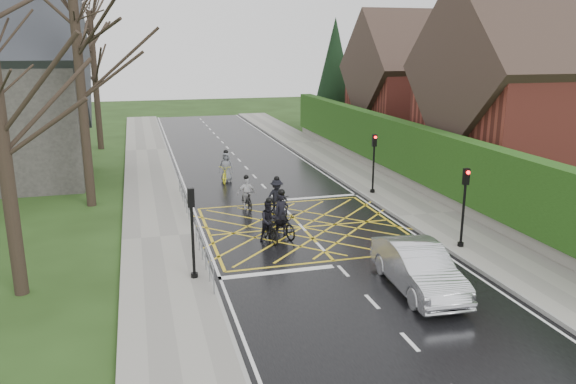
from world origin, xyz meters
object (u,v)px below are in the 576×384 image
cyclist_back (270,225)px  cyclist_mid (277,200)px  cyclist_lead (226,171)px  cyclist_rear (282,221)px  cyclist_front (247,197)px  car (418,268)px

cyclist_back → cyclist_mid: (1.19, 3.49, -0.02)m
cyclist_lead → cyclist_rear: bearing=-66.7°
cyclist_mid → cyclist_front: (-1.20, 1.16, -0.04)m
cyclist_mid → cyclist_lead: cyclist_lead is taller
cyclist_rear → cyclist_lead: cyclist_rear is taller
cyclist_back → cyclist_lead: 10.43m
cyclist_mid → cyclist_lead: bearing=85.7°
cyclist_back → cyclist_lead: cyclist_lead is taller
cyclist_mid → cyclist_front: cyclist_mid is taller
cyclist_rear → cyclist_front: 4.23m
cyclist_back → cyclist_mid: bearing=64.6°
cyclist_rear → car: bearing=-81.0°
car → cyclist_back: bearing=124.6°
cyclist_front → car: 11.00m
cyclist_lead → car: bearing=-58.2°
cyclist_front → cyclist_lead: 5.77m
cyclist_rear → cyclist_front: (-0.65, 4.17, -0.02)m
cyclist_rear → cyclist_mid: bearing=63.8°
cyclist_rear → cyclist_lead: 9.97m
cyclist_rear → car: (2.88, -6.25, 0.11)m
cyclist_front → cyclist_lead: (-0.05, 5.77, 0.03)m
cyclist_back → cyclist_front: (-0.01, 4.65, -0.06)m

